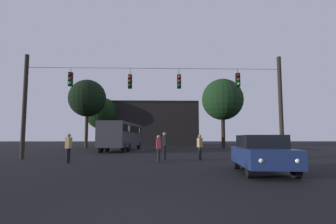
{
  "coord_description": "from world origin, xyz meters",
  "views": [
    {
      "loc": [
        0.41,
        -4.66,
        1.4
      ],
      "look_at": [
        1.1,
        19.27,
        3.74
      ],
      "focal_mm": 28.52,
      "sensor_mm": 36.0,
      "label": 1
    }
  ],
  "objects_px": {
    "pedestrian_crossing_left": "(200,146)",
    "pedestrian_crossing_center": "(158,147)",
    "pedestrian_crossing_right": "(69,146)",
    "tree_right_far": "(102,113)",
    "car_near_right": "(261,153)",
    "tree_behind_building": "(87,98)",
    "city_bus": "(123,134)",
    "tree_left_silhouette": "(223,100)",
    "pedestrian_near_bus": "(164,144)"
  },
  "relations": [
    {
      "from": "pedestrian_near_bus",
      "to": "pedestrian_crossing_left",
      "type": "bearing_deg",
      "value": -3.21
    },
    {
      "from": "car_near_right",
      "to": "pedestrian_near_bus",
      "type": "height_order",
      "value": "pedestrian_near_bus"
    },
    {
      "from": "tree_right_far",
      "to": "tree_behind_building",
      "type": "bearing_deg",
      "value": -93.54
    },
    {
      "from": "pedestrian_crossing_left",
      "to": "tree_behind_building",
      "type": "bearing_deg",
      "value": 121.9
    },
    {
      "from": "pedestrian_crossing_center",
      "to": "pedestrian_near_bus",
      "type": "height_order",
      "value": "pedestrian_near_bus"
    },
    {
      "from": "pedestrian_crossing_left",
      "to": "pedestrian_crossing_center",
      "type": "distance_m",
      "value": 3.19
    },
    {
      "from": "pedestrian_crossing_left",
      "to": "tree_behind_building",
      "type": "xyz_separation_m",
      "value": [
        -13.08,
        21.01,
        6.16
      ]
    },
    {
      "from": "tree_left_silhouette",
      "to": "tree_right_far",
      "type": "xyz_separation_m",
      "value": [
        -19.1,
        7.67,
        -1.34
      ]
    },
    {
      "from": "pedestrian_crossing_left",
      "to": "tree_left_silhouette",
      "type": "bearing_deg",
      "value": 72.71
    },
    {
      "from": "pedestrian_crossing_right",
      "to": "tree_right_far",
      "type": "distance_m",
      "value": 31.32
    },
    {
      "from": "pedestrian_crossing_center",
      "to": "tree_left_silhouette",
      "type": "xyz_separation_m",
      "value": [
        9.15,
        22.6,
        6.08
      ]
    },
    {
      "from": "tree_left_silhouette",
      "to": "tree_behind_building",
      "type": "height_order",
      "value": "tree_left_silhouette"
    },
    {
      "from": "city_bus",
      "to": "tree_behind_building",
      "type": "bearing_deg",
      "value": 126.93
    },
    {
      "from": "pedestrian_crossing_right",
      "to": "tree_left_silhouette",
      "type": "relative_size",
      "value": 0.17
    },
    {
      "from": "pedestrian_near_bus",
      "to": "tree_right_far",
      "type": "xyz_separation_m",
      "value": [
        -10.32,
        28.38,
        4.6
      ]
    },
    {
      "from": "pedestrian_crossing_left",
      "to": "pedestrian_near_bus",
      "type": "height_order",
      "value": "pedestrian_near_bus"
    },
    {
      "from": "tree_behind_building",
      "to": "tree_right_far",
      "type": "height_order",
      "value": "tree_behind_building"
    },
    {
      "from": "pedestrian_near_bus",
      "to": "tree_right_far",
      "type": "bearing_deg",
      "value": 109.99
    },
    {
      "from": "pedestrian_near_bus",
      "to": "tree_left_silhouette",
      "type": "distance_m",
      "value": 23.27
    },
    {
      "from": "pedestrian_crossing_left",
      "to": "pedestrian_crossing_right",
      "type": "distance_m",
      "value": 7.99
    },
    {
      "from": "pedestrian_near_bus",
      "to": "pedestrian_crossing_center",
      "type": "bearing_deg",
      "value": -101.19
    },
    {
      "from": "city_bus",
      "to": "pedestrian_crossing_right",
      "type": "distance_m",
      "value": 14.69
    },
    {
      "from": "tree_behind_building",
      "to": "tree_right_far",
      "type": "xyz_separation_m",
      "value": [
        0.46,
        7.5,
        -1.46
      ]
    },
    {
      "from": "city_bus",
      "to": "tree_right_far",
      "type": "height_order",
      "value": "tree_right_far"
    },
    {
      "from": "pedestrian_near_bus",
      "to": "city_bus",
      "type": "bearing_deg",
      "value": 109.63
    },
    {
      "from": "city_bus",
      "to": "tree_right_far",
      "type": "relative_size",
      "value": 1.34
    },
    {
      "from": "pedestrian_crossing_right",
      "to": "tree_left_silhouette",
      "type": "xyz_separation_m",
      "value": [
        14.2,
        22.91,
        6.02
      ]
    },
    {
      "from": "pedestrian_crossing_right",
      "to": "pedestrian_near_bus",
      "type": "distance_m",
      "value": 5.85
    },
    {
      "from": "pedestrian_crossing_center",
      "to": "tree_behind_building",
      "type": "xyz_separation_m",
      "value": [
        -10.42,
        22.76,
        6.2
      ]
    },
    {
      "from": "tree_left_silhouette",
      "to": "tree_behind_building",
      "type": "relative_size",
      "value": 1.02
    },
    {
      "from": "pedestrian_crossing_center",
      "to": "pedestrian_crossing_left",
      "type": "bearing_deg",
      "value": 33.38
    },
    {
      "from": "city_bus",
      "to": "pedestrian_crossing_left",
      "type": "bearing_deg",
      "value": -61.83
    },
    {
      "from": "car_near_right",
      "to": "pedestrian_crossing_center",
      "type": "distance_m",
      "value": 6.33
    },
    {
      "from": "pedestrian_crossing_left",
      "to": "tree_left_silhouette",
      "type": "height_order",
      "value": "tree_left_silhouette"
    },
    {
      "from": "pedestrian_crossing_center",
      "to": "tree_left_silhouette",
      "type": "distance_m",
      "value": 25.13
    },
    {
      "from": "tree_left_silhouette",
      "to": "tree_right_far",
      "type": "distance_m",
      "value": 20.63
    },
    {
      "from": "tree_behind_building",
      "to": "tree_right_far",
      "type": "distance_m",
      "value": 7.66
    },
    {
      "from": "tree_right_far",
      "to": "pedestrian_crossing_center",
      "type": "bearing_deg",
      "value": -71.8
    },
    {
      "from": "tree_right_far",
      "to": "tree_left_silhouette",
      "type": "bearing_deg",
      "value": -21.88
    },
    {
      "from": "pedestrian_crossing_right",
      "to": "tree_right_far",
      "type": "height_order",
      "value": "tree_right_far"
    },
    {
      "from": "pedestrian_crossing_right",
      "to": "car_near_right",
      "type": "bearing_deg",
      "value": -25.39
    },
    {
      "from": "city_bus",
      "to": "tree_right_far",
      "type": "bearing_deg",
      "value": 110.26
    },
    {
      "from": "tree_behind_building",
      "to": "car_near_right",
      "type": "bearing_deg",
      "value": -61.96
    },
    {
      "from": "car_near_right",
      "to": "pedestrian_crossing_center",
      "type": "relative_size",
      "value": 2.86
    },
    {
      "from": "pedestrian_crossing_center",
      "to": "tree_left_silhouette",
      "type": "height_order",
      "value": "tree_left_silhouette"
    },
    {
      "from": "tree_behind_building",
      "to": "pedestrian_crossing_left",
      "type": "bearing_deg",
      "value": -58.1
    },
    {
      "from": "pedestrian_near_bus",
      "to": "car_near_right",
      "type": "bearing_deg",
      "value": -59.75
    },
    {
      "from": "city_bus",
      "to": "car_near_right",
      "type": "relative_size",
      "value": 2.5
    },
    {
      "from": "pedestrian_crossing_left",
      "to": "pedestrian_crossing_center",
      "type": "xyz_separation_m",
      "value": [
        -2.66,
        -1.75,
        -0.04
      ]
    },
    {
      "from": "city_bus",
      "to": "pedestrian_crossing_left",
      "type": "distance_m",
      "value": 14.27
    }
  ]
}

